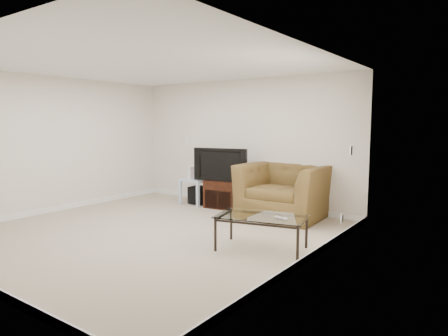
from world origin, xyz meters
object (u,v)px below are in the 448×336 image
Objects in this scene: recliner at (284,182)px; coffee_table at (261,233)px; subwoofer at (199,195)px; television at (222,164)px; side_table at (197,191)px; tv_stand at (223,194)px.

recliner is 1.96m from coffee_table.
coffee_table is at bearing -35.85° from subwoofer.
television is 1.34m from recliner.
side_table is 1.59× the size of subwoofer.
tv_stand is at bearing 0.00° from side_table.
tv_stand is 2.66m from coffee_table.
coffee_table reaches higher than subwoofer.
coffee_table is (2.55, -1.84, 0.04)m from subwoofer.
subwoofer is 3.15m from coffee_table.
recliner reaches higher than coffee_table.
tv_stand is at bearing 177.05° from recliner.
tv_stand is 0.46× the size of recliner.
subwoofer is 0.24× the size of recliner.
tv_stand reaches higher than side_table.
coffee_table is (1.93, -1.82, -0.05)m from tv_stand.
recliner is (1.98, -0.01, 0.36)m from side_table.
side_table is at bearing -149.72° from subwoofer.
television is 1.88× the size of side_table.
television is at bearing -90.00° from tv_stand.
television reaches higher than coffee_table.
television is at bearing 136.99° from coffee_table.
coffee_table is at bearing -50.47° from tv_stand.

